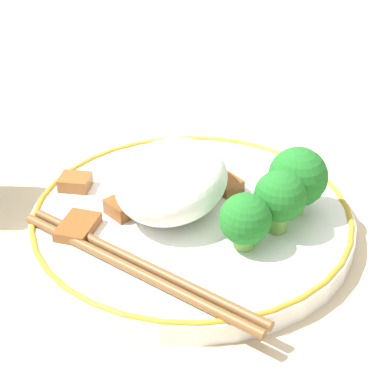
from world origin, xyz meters
The scene contains 11 objects.
ground_plane centered at (0.00, 0.00, 0.00)m, with size 3.00×3.00×0.00m, color #C6B28E.
plate centered at (0.00, 0.00, 0.01)m, with size 0.27×0.27×0.02m.
rice_mound centered at (0.00, 0.02, 0.05)m, with size 0.11×0.09×0.06m.
broccoli_back_left centered at (-0.03, -0.05, 0.04)m, with size 0.04×0.04×0.05m.
broccoli_back_center centered at (0.00, -0.07, 0.05)m, with size 0.04×0.04×0.05m.
broccoli_back_right centered at (0.03, -0.08, 0.05)m, with size 0.05×0.05×0.06m.
meat_near_front centered at (0.00, 0.11, 0.02)m, with size 0.03×0.03×0.01m.
meat_near_left centered at (-0.06, 0.08, 0.02)m, with size 0.04×0.03×0.01m.
meat_near_right centered at (0.04, -0.02, 0.02)m, with size 0.03×0.03×0.01m.
meat_near_back centered at (-0.02, 0.05, 0.02)m, with size 0.03×0.03×0.01m.
chopsticks centered at (-0.09, 0.01, 0.02)m, with size 0.08×0.22×0.01m.
Camera 1 is at (-0.41, -0.15, 0.32)m, focal length 60.00 mm.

